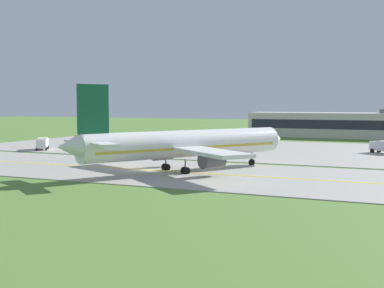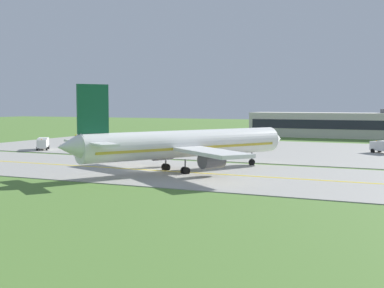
{
  "view_description": "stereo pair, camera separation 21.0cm",
  "coord_description": "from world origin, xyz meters",
  "px_view_note": "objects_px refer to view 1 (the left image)",
  "views": [
    {
      "loc": [
        40.2,
        -69.97,
        10.23
      ],
      "look_at": [
        6.9,
        3.37,
        4.0
      ],
      "focal_mm": 49.68,
      "sensor_mm": 36.0,
      "label": 1
    },
    {
      "loc": [
        40.39,
        -69.88,
        10.23
      ],
      "look_at": [
        6.9,
        3.37,
        4.0
      ],
      "focal_mm": 49.68,
      "sensor_mm": 36.0,
      "label": 2
    }
  ],
  "objects_px": {
    "airplane_lead": "(184,144)",
    "service_truck_fuel": "(42,143)",
    "service_truck_catering": "(84,139)",
    "service_truck_baggage": "(384,146)"
  },
  "relations": [
    {
      "from": "airplane_lead",
      "to": "service_truck_catering",
      "type": "height_order",
      "value": "airplane_lead"
    },
    {
      "from": "airplane_lead",
      "to": "service_truck_catering",
      "type": "relative_size",
      "value": 5.46
    },
    {
      "from": "service_truck_catering",
      "to": "airplane_lead",
      "type": "bearing_deg",
      "value": -39.8
    },
    {
      "from": "service_truck_fuel",
      "to": "service_truck_catering",
      "type": "bearing_deg",
      "value": 94.96
    },
    {
      "from": "airplane_lead",
      "to": "service_truck_fuel",
      "type": "xyz_separation_m",
      "value": [
        -43.82,
        20.5,
        -2.6
      ]
    },
    {
      "from": "airplane_lead",
      "to": "service_truck_catering",
      "type": "xyz_separation_m",
      "value": [
        -45.32,
        37.76,
        -2.95
      ]
    },
    {
      "from": "airplane_lead",
      "to": "service_truck_fuel",
      "type": "distance_m",
      "value": 48.45
    },
    {
      "from": "service_truck_baggage",
      "to": "service_truck_catering",
      "type": "bearing_deg",
      "value": -176.24
    },
    {
      "from": "service_truck_baggage",
      "to": "service_truck_catering",
      "type": "distance_m",
      "value": 70.24
    },
    {
      "from": "service_truck_fuel",
      "to": "service_truck_baggage",
      "type": "bearing_deg",
      "value": 17.68
    }
  ]
}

